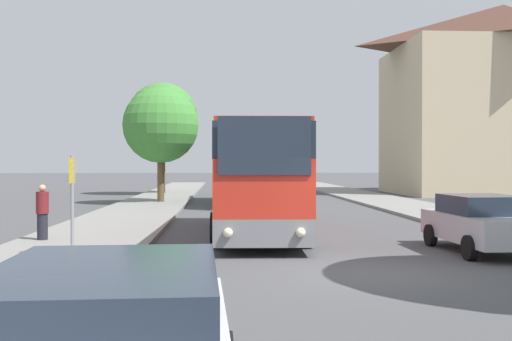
% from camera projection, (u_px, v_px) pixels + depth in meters
% --- Properties ---
extents(ground_plane, '(300.00, 300.00, 0.00)m').
position_uv_depth(ground_plane, '(361.00, 273.00, 12.88)').
color(ground_plane, '#4C4C4F').
rests_on(ground_plane, ground).
extents(sidewalk_left, '(4.00, 120.00, 0.15)m').
position_uv_depth(sidewalk_left, '(30.00, 273.00, 12.49)').
color(sidewalk_left, gray).
rests_on(sidewalk_left, ground_plane).
extents(building_right_background, '(17.03, 11.47, 15.03)m').
position_uv_depth(building_right_background, '(503.00, 99.00, 47.56)').
color(building_right_background, '#C6B28E').
rests_on(building_right_background, ground_plane).
extents(bus_front, '(3.08, 10.33, 3.54)m').
position_uv_depth(bus_front, '(258.00, 178.00, 19.74)').
color(bus_front, gray).
rests_on(bus_front, ground_plane).
extents(bus_middle, '(3.11, 11.08, 3.57)m').
position_uv_depth(bus_middle, '(245.00, 172.00, 35.20)').
color(bus_middle, '#2D519E').
rests_on(bus_middle, ground_plane).
extents(parked_car_right_near, '(2.19, 4.23, 1.51)m').
position_uv_depth(parked_car_right_near, '(483.00, 222.00, 15.90)').
color(parked_car_right_near, '#B7B7BC').
rests_on(parked_car_right_near, ground_plane).
extents(bus_stop_sign, '(0.08, 0.45, 2.39)m').
position_uv_depth(bus_stop_sign, '(72.00, 194.00, 14.08)').
color(bus_stop_sign, gray).
rests_on(bus_stop_sign, sidewalk_left).
extents(pedestrian_waiting_far, '(0.36, 0.36, 1.60)m').
position_uv_depth(pedestrian_waiting_far, '(42.00, 212.00, 17.34)').
color(pedestrian_waiting_far, '#23232D').
rests_on(pedestrian_waiting_far, sidewalk_left).
extents(tree_left_near, '(5.38, 5.38, 8.47)m').
position_uv_depth(tree_left_near, '(163.00, 118.00, 45.91)').
color(tree_left_near, '#47331E').
rests_on(tree_left_near, sidewalk_left).
extents(tree_left_far, '(4.43, 4.43, 6.69)m').
position_uv_depth(tree_left_far, '(161.00, 125.00, 35.01)').
color(tree_left_far, brown).
rests_on(tree_left_far, sidewalk_left).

